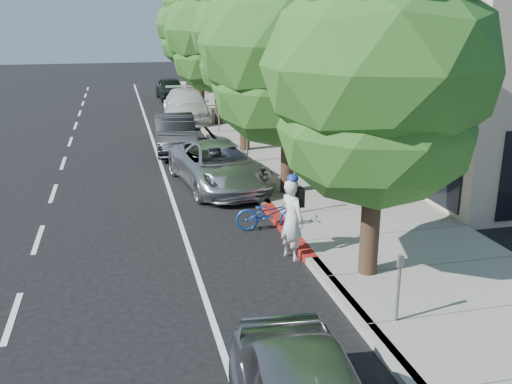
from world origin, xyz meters
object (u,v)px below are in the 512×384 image
object	(u,v)px
street_tree_1	(289,47)
silver_suv	(219,166)
street_tree_4	(199,25)
cyclist	(292,219)
street_tree_2	(244,35)
dark_sedan	(175,133)
white_pickup	(186,106)
pedestrian	(336,138)
street_tree_0	(380,71)
dark_suv_far	(171,89)
street_tree_3	(217,32)
street_tree_5	(187,26)
bicycle	(269,214)

from	to	relation	value
street_tree_1	silver_suv	xyz separation A→B (m)	(-1.86, 1.50, -3.80)
street_tree_4	cyclist	xyz separation A→B (m)	(-1.26, -22.59, -3.91)
street_tree_2	dark_sedan	bearing A→B (deg)	159.39
white_pickup	pedestrian	distance (m)	11.93
cyclist	street_tree_0	bearing A→B (deg)	-162.72
cyclist	white_pickup	bearing A→B (deg)	-23.93
dark_suv_far	street_tree_3	bearing A→B (deg)	-85.17
street_tree_2	street_tree_5	distance (m)	18.00
street_tree_4	street_tree_5	distance (m)	6.00
street_tree_0	street_tree_1	bearing A→B (deg)	90.00
street_tree_2	street_tree_3	size ratio (longest dim) A/B	0.97
street_tree_1	pedestrian	xyz separation A→B (m)	(2.65, 2.76, -3.38)
street_tree_0	street_tree_4	distance (m)	24.01
cyclist	pedestrian	distance (m)	8.32
cyclist	dark_sedan	size ratio (longest dim) A/B	0.42
street_tree_0	dark_sedan	xyz separation A→B (m)	(-2.72, 13.02, -3.61)
street_tree_1	cyclist	bearing A→B (deg)	-105.33
street_tree_5	dark_sedan	world-z (taller)	street_tree_5
white_pickup	street_tree_1	bearing A→B (deg)	-81.08
white_pickup	street_tree_0	bearing A→B (deg)	-82.79
silver_suv	dark_sedan	world-z (taller)	dark_sedan
street_tree_1	street_tree_2	size ratio (longest dim) A/B	1.02
street_tree_5	dark_sedan	size ratio (longest dim) A/B	1.67
street_tree_3	dark_suv_far	distance (m)	11.34
street_tree_3	silver_suv	world-z (taller)	street_tree_3
street_tree_1	street_tree_2	xyz separation A→B (m)	(0.00, 6.00, 0.17)
street_tree_2	bicycle	world-z (taller)	street_tree_2
street_tree_1	silver_suv	size ratio (longest dim) A/B	1.48
street_tree_5	bicycle	distance (m)	27.10
street_tree_2	dark_suv_far	bearing A→B (deg)	94.83
street_tree_1	street_tree_5	distance (m)	24.00
street_tree_0	bicycle	size ratio (longest dim) A/B	4.12
street_tree_3	street_tree_4	distance (m)	6.00
street_tree_5	street_tree_4	bearing A→B (deg)	-90.00
street_tree_4	dark_suv_far	xyz separation A→B (m)	(-1.40, 4.55, -4.14)
pedestrian	street_tree_5	bearing A→B (deg)	-92.54
street_tree_0	street_tree_3	distance (m)	18.00
street_tree_3	street_tree_4	world-z (taller)	street_tree_3
street_tree_0	street_tree_2	xyz separation A→B (m)	(-0.00, 12.00, 0.33)
white_pickup	street_tree_5	bearing A→B (deg)	85.25
street_tree_2	dark_sedan	world-z (taller)	street_tree_2
street_tree_2	cyclist	xyz separation A→B (m)	(-1.26, -10.59, -3.74)
street_tree_2	cyclist	distance (m)	11.30
silver_suv	street_tree_5	bearing A→B (deg)	77.79
street_tree_4	street_tree_5	world-z (taller)	street_tree_4
street_tree_3	cyclist	bearing A→B (deg)	-94.33
cyclist	street_tree_4	bearing A→B (deg)	-27.56
cyclist	bicycle	xyz separation A→B (m)	(-0.04, 1.85, -0.49)
street_tree_3	white_pickup	world-z (taller)	street_tree_3
street_tree_5	pedestrian	size ratio (longest dim) A/B	3.83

